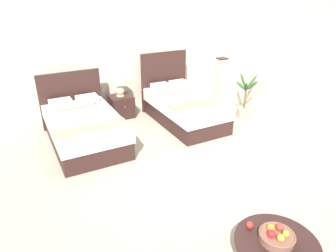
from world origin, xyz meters
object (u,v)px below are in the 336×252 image
(table_lamp, at_px, (120,84))
(floor_lamp_corner, at_px, (220,81))
(fruit_bowl, at_px, (277,236))
(coffee_table, at_px, (275,251))
(bed_near_window, at_px, (84,127))
(nightstand, at_px, (121,106))
(loose_apple, at_px, (250,225))
(potted_palm, at_px, (244,106))
(bed_near_corner, at_px, (183,107))

(table_lamp, bearing_deg, floor_lamp_corner, -6.80)
(fruit_bowl, bearing_deg, floor_lamp_corner, 59.92)
(coffee_table, bearing_deg, bed_near_window, 104.71)
(nightstand, relative_size, coffee_table, 0.59)
(fruit_bowl, bearing_deg, loose_apple, 114.00)
(fruit_bowl, xyz_separation_m, loose_apple, (-0.12, 0.26, -0.02))
(loose_apple, xyz_separation_m, potted_palm, (2.68, 3.22, -0.23))
(table_lamp, bearing_deg, loose_apple, -92.04)
(bed_near_corner, xyz_separation_m, coffee_table, (-1.18, -3.91, -0.01))
(bed_near_corner, height_order, table_lamp, bed_near_corner)
(bed_near_window, height_order, floor_lamp_corner, bed_near_window)
(nightstand, bearing_deg, coffee_table, -90.57)
(bed_near_corner, bearing_deg, coffee_table, -106.76)
(bed_near_window, bearing_deg, table_lamp, 40.78)
(bed_near_corner, height_order, potted_palm, bed_near_corner)
(fruit_bowl, xyz_separation_m, floor_lamp_corner, (2.61, 4.50, 0.08))
(coffee_table, bearing_deg, nightstand, 89.43)
(bed_near_window, xyz_separation_m, nightstand, (1.07, 0.90, -0.07))
(nightstand, height_order, loose_apple, loose_apple)
(table_lamp, height_order, loose_apple, table_lamp)
(bed_near_corner, relative_size, nightstand, 4.11)
(bed_near_window, distance_m, fruit_bowl, 4.02)
(potted_palm, bearing_deg, table_lamp, 152.26)
(coffee_table, bearing_deg, potted_palm, 53.76)
(bed_near_corner, distance_m, loose_apple, 3.85)
(table_lamp, xyz_separation_m, loose_apple, (-0.16, -4.54, -0.29))
(table_lamp, bearing_deg, fruit_bowl, -90.53)
(bed_near_window, distance_m, floor_lamp_corner, 3.70)
(bed_near_window, relative_size, potted_palm, 2.10)
(table_lamp, bearing_deg, bed_near_window, -139.22)
(bed_near_window, relative_size, bed_near_corner, 1.00)
(fruit_bowl, bearing_deg, bed_near_window, 104.84)
(bed_near_corner, bearing_deg, bed_near_window, -179.82)
(potted_palm, bearing_deg, fruit_bowl, -126.36)
(bed_near_window, distance_m, coffee_table, 4.03)
(bed_near_corner, bearing_deg, nightstand, 141.51)
(bed_near_corner, xyz_separation_m, loose_apple, (-1.29, -3.62, 0.14))
(bed_near_window, relative_size, nightstand, 4.11)
(loose_apple, bearing_deg, bed_near_window, 104.13)
(fruit_bowl, bearing_deg, table_lamp, 89.47)
(fruit_bowl, height_order, loose_apple, fruit_bowl)
(table_lamp, height_order, potted_palm, potted_palm)
(bed_near_window, bearing_deg, floor_lamp_corner, 9.67)
(loose_apple, distance_m, potted_palm, 4.19)
(nightstand, xyz_separation_m, potted_palm, (2.52, -1.30, 0.00))
(nightstand, xyz_separation_m, table_lamp, (0.00, 0.02, 0.53))
(bed_near_corner, height_order, fruit_bowl, bed_near_corner)
(fruit_bowl, bearing_deg, coffee_table, -100.48)
(nightstand, height_order, potted_palm, potted_palm)
(bed_near_window, relative_size, loose_apple, 26.21)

